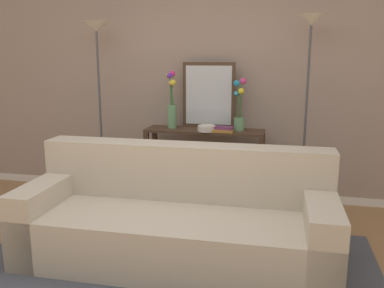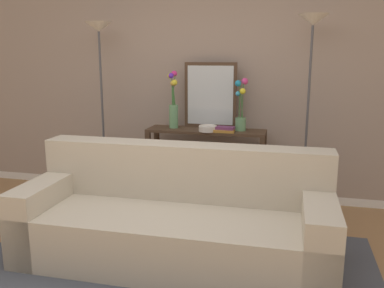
# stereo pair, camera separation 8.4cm
# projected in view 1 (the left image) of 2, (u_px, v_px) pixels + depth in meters

# --- Properties ---
(back_wall) EXTENTS (12.00, 0.15, 2.98)m
(back_wall) POSITION_uv_depth(u_px,v_px,m) (202.00, 64.00, 4.57)
(back_wall) COLOR white
(back_wall) RESTS_ON ground
(area_rug) EXTENTS (3.09, 1.77, 0.01)m
(area_rug) POSITION_uv_depth(u_px,v_px,m) (172.00, 267.00, 3.15)
(area_rug) COLOR #474C56
(area_rug) RESTS_ON ground
(couch) EXTENTS (2.40, 0.93, 0.88)m
(couch) POSITION_uv_depth(u_px,v_px,m) (177.00, 221.00, 3.24)
(couch) COLOR #BCB29E
(couch) RESTS_ON ground
(console_table) EXTENTS (1.25, 0.34, 0.83)m
(console_table) POSITION_uv_depth(u_px,v_px,m) (204.00, 154.00, 4.39)
(console_table) COLOR #473323
(console_table) RESTS_ON ground
(floor_lamp_left) EXTENTS (0.28, 0.28, 1.93)m
(floor_lamp_left) POSITION_uv_depth(u_px,v_px,m) (98.00, 62.00, 4.36)
(floor_lamp_left) COLOR #4C4C51
(floor_lamp_left) RESTS_ON ground
(floor_lamp_right) EXTENTS (0.28, 0.28, 1.96)m
(floor_lamp_right) POSITION_uv_depth(u_px,v_px,m) (309.00, 61.00, 3.90)
(floor_lamp_right) COLOR #4C4C51
(floor_lamp_right) RESTS_ON ground
(wall_mirror) EXTENTS (0.56, 0.02, 0.69)m
(wall_mirror) POSITION_uv_depth(u_px,v_px,m) (209.00, 95.00, 4.38)
(wall_mirror) COLOR #473323
(wall_mirror) RESTS_ON console_table
(vase_tall_flowers) EXTENTS (0.11, 0.13, 0.60)m
(vase_tall_flowers) POSITION_uv_depth(u_px,v_px,m) (172.00, 105.00, 4.37)
(vase_tall_flowers) COLOR #669E6B
(vase_tall_flowers) RESTS_ON console_table
(vase_short_flowers) EXTENTS (0.13, 0.12, 0.54)m
(vase_short_flowers) POSITION_uv_depth(u_px,v_px,m) (239.00, 110.00, 4.24)
(vase_short_flowers) COLOR #669E6B
(vase_short_flowers) RESTS_ON console_table
(fruit_bowl) EXTENTS (0.19, 0.19, 0.06)m
(fruit_bowl) POSITION_uv_depth(u_px,v_px,m) (207.00, 128.00, 4.22)
(fruit_bowl) COLOR silver
(fruit_bowl) RESTS_ON console_table
(book_stack) EXTENTS (0.21, 0.14, 0.06)m
(book_stack) POSITION_uv_depth(u_px,v_px,m) (223.00, 129.00, 4.18)
(book_stack) COLOR #B77F33
(book_stack) RESTS_ON console_table
(book_row_under_console) EXTENTS (0.27, 0.18, 0.13)m
(book_row_under_console) POSITION_uv_depth(u_px,v_px,m) (171.00, 196.00, 4.58)
(book_row_under_console) COLOR #6B3360
(book_row_under_console) RESTS_ON ground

